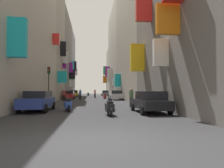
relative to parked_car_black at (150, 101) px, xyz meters
The scene contains 25 objects.
ground_plane 23.17m from the parked_car_black, 99.34° to the left, with size 140.00×140.00×0.00m, color #2D2D30.
building_left_mid_a 25.85m from the parked_car_black, 119.08° to the left, with size 7.34×9.82×19.86m.
building_left_mid_b 36.80m from the parked_car_black, 109.15° to the left, with size 7.36×15.60×18.39m.
building_left_mid_c 49.39m from the parked_car_black, 103.97° to the left, with size 6.84×11.22×18.11m.
building_right_near 7.55m from the parked_car_black, 12.53° to the left, with size 7.37×16.17×13.85m.
building_right_mid_a 20.96m from the parked_car_black, 76.67° to the left, with size 7.08×17.73×21.61m.
building_right_mid_b 37.50m from the parked_car_black, 83.27° to the left, with size 7.27×18.29×21.46m.
building_right_mid_c 49.51m from the parked_car_black, 85.07° to the left, with size 7.13×7.81×13.70m.
parked_car_black is the anchor object (origin of this frame).
parked_car_blue 7.84m from the parked_car_black, 165.94° to the left, with size 1.84×4.42×1.42m.
parked_car_silver 18.75m from the parked_car_black, 89.63° to the left, with size 2.03×4.22×1.50m.
parked_car_yellow 38.07m from the parked_car_black, 101.76° to the left, with size 2.00×4.49×1.60m.
parked_car_red 24.22m from the parked_car_black, 108.14° to the left, with size 1.85×4.45×1.44m.
parked_car_grey 44.28m from the parked_car_black, 89.68° to the left, with size 1.94×4.17×1.55m.
scooter_silver 3.30m from the parked_car_black, 137.28° to the left, with size 0.60×1.89×1.13m.
scooter_black 3.03m from the parked_car_black, 157.41° to the right, with size 0.47×2.00×1.13m.
scooter_red 22.51m from the parked_car_black, 93.49° to the left, with size 0.52×1.90×1.13m.
scooter_blue 5.72m from the parked_car_black, 163.98° to the left, with size 0.68×1.95×1.13m.
scooter_green 45.05m from the parked_car_black, 95.73° to the left, with size 0.71×1.81×1.13m.
pedestrian_crossing 29.71m from the parked_car_black, 95.65° to the left, with size 0.52×0.52×1.78m.
pedestrian_near_left 4.72m from the parked_car_black, 93.38° to the left, with size 0.50×0.50×1.70m.
pedestrian_near_right 17.65m from the parked_car_black, 115.37° to the left, with size 0.45×0.45×1.69m.
pedestrian_mid_street 20.79m from the parked_car_black, 105.40° to the left, with size 0.42×0.42×1.71m.
traffic_light_near_corner 12.56m from the parked_car_black, 132.21° to the left, with size 0.26×0.34×4.01m.
traffic_light_far_corner 24.62m from the parked_car_black, 87.93° to the left, with size 0.26×0.34×4.43m.
Camera 1 is at (-0.16, -5.90, 1.44)m, focal length 32.58 mm.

